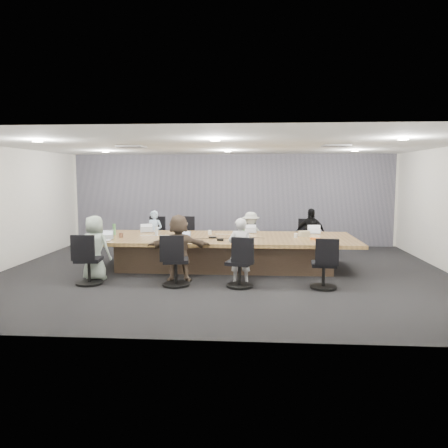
# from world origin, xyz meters

# --- Properties ---
(floor) EXTENTS (10.00, 8.00, 0.00)m
(floor) POSITION_xyz_m (0.00, 0.00, 0.00)
(floor) COLOR black
(floor) RESTS_ON ground
(ceiling) EXTENTS (10.00, 8.00, 0.00)m
(ceiling) POSITION_xyz_m (0.00, 0.00, 2.80)
(ceiling) COLOR white
(ceiling) RESTS_ON wall_back
(wall_back) EXTENTS (10.00, 0.00, 2.80)m
(wall_back) POSITION_xyz_m (0.00, 4.00, 1.40)
(wall_back) COLOR silver
(wall_back) RESTS_ON ground
(wall_front) EXTENTS (10.00, 0.00, 2.80)m
(wall_front) POSITION_xyz_m (0.00, -4.00, 1.40)
(wall_front) COLOR silver
(wall_front) RESTS_ON ground
(wall_left) EXTENTS (0.00, 8.00, 2.80)m
(wall_left) POSITION_xyz_m (-5.00, 0.00, 1.40)
(wall_left) COLOR silver
(wall_left) RESTS_ON ground
(curtain) EXTENTS (9.80, 0.04, 2.80)m
(curtain) POSITION_xyz_m (0.00, 3.92, 1.40)
(curtain) COLOR slate
(curtain) RESTS_ON ground
(conference_table) EXTENTS (6.00, 2.20, 0.74)m
(conference_table) POSITION_xyz_m (0.00, 0.50, 0.40)
(conference_table) COLOR brown
(conference_table) RESTS_ON ground
(chair_0) EXTENTS (0.66, 0.66, 0.84)m
(chair_0) POSITION_xyz_m (-1.96, 2.20, 0.42)
(chair_0) COLOR black
(chair_0) RESTS_ON ground
(chair_1) EXTENTS (0.66, 0.66, 0.85)m
(chair_1) POSITION_xyz_m (-1.15, 2.20, 0.43)
(chair_1) COLOR black
(chair_1) RESTS_ON ground
(chair_2) EXTENTS (0.63, 0.63, 0.73)m
(chair_2) POSITION_xyz_m (0.60, 2.20, 0.37)
(chair_2) COLOR black
(chair_2) RESTS_ON ground
(chair_3) EXTENTS (0.61, 0.61, 0.77)m
(chair_3) POSITION_xyz_m (2.14, 2.20, 0.38)
(chair_3) COLOR black
(chair_3) RESTS_ON ground
(chair_4) EXTENTS (0.62, 0.62, 0.84)m
(chair_4) POSITION_xyz_m (-2.57, -1.20, 0.42)
(chair_4) COLOR black
(chair_4) RESTS_ON ground
(chair_5) EXTENTS (0.66, 0.66, 0.85)m
(chair_5) POSITION_xyz_m (-0.83, -1.20, 0.42)
(chair_5) COLOR black
(chair_5) RESTS_ON ground
(chair_6) EXTENTS (0.67, 0.67, 0.80)m
(chair_6) POSITION_xyz_m (0.42, -1.20, 0.40)
(chair_6) COLOR black
(chair_6) RESTS_ON ground
(chair_7) EXTENTS (0.58, 0.58, 0.79)m
(chair_7) POSITION_xyz_m (2.02, -1.20, 0.40)
(chair_7) COLOR black
(chair_7) RESTS_ON ground
(person_0) EXTENTS (0.51, 0.40, 1.23)m
(person_0) POSITION_xyz_m (-1.96, 1.85, 0.61)
(person_0) COLOR #A4C0DD
(person_0) RESTS_ON ground
(laptop_0) EXTENTS (0.34, 0.27, 0.02)m
(laptop_0) POSITION_xyz_m (-1.96, 1.30, 0.75)
(laptop_0) COLOR #B2B2B7
(laptop_0) RESTS_ON conference_table
(person_2) EXTENTS (0.79, 0.47, 1.21)m
(person_2) POSITION_xyz_m (0.60, 1.85, 0.60)
(person_2) COLOR #9FA49F
(person_2) RESTS_ON ground
(laptop_2) EXTENTS (0.31, 0.23, 0.02)m
(laptop_2) POSITION_xyz_m (0.60, 1.30, 0.75)
(laptop_2) COLOR #B2B2B7
(laptop_2) RESTS_ON conference_table
(person_3) EXTENTS (0.80, 0.39, 1.31)m
(person_3) POSITION_xyz_m (2.14, 1.85, 0.66)
(person_3) COLOR black
(person_3) RESTS_ON ground
(laptop_3) EXTENTS (0.31, 0.21, 0.02)m
(laptop_3) POSITION_xyz_m (2.14, 1.30, 0.75)
(laptop_3) COLOR #B2B2B7
(laptop_3) RESTS_ON conference_table
(person_4) EXTENTS (0.72, 0.54, 1.34)m
(person_4) POSITION_xyz_m (-2.57, -0.85, 0.67)
(person_4) COLOR #94A696
(person_4) RESTS_ON ground
(laptop_4) EXTENTS (0.31, 0.23, 0.02)m
(laptop_4) POSITION_xyz_m (-2.57, -0.30, 0.75)
(laptop_4) COLOR #B2B2B7
(laptop_4) RESTS_ON conference_table
(person_5) EXTENTS (1.33, 0.60, 1.39)m
(person_5) POSITION_xyz_m (-0.83, -0.85, 0.69)
(person_5) COLOR brown
(person_5) RESTS_ON ground
(laptop_5) EXTENTS (0.36, 0.27, 0.02)m
(laptop_5) POSITION_xyz_m (-0.83, -0.30, 0.75)
(laptop_5) COLOR #B2B2B7
(laptop_5) RESTS_ON conference_table
(person_6) EXTENTS (0.50, 0.34, 1.32)m
(person_6) POSITION_xyz_m (0.42, -0.85, 0.66)
(person_6) COLOR silver
(person_6) RESTS_ON ground
(laptop_6) EXTENTS (0.36, 0.26, 0.02)m
(laptop_6) POSITION_xyz_m (0.42, -0.30, 0.75)
(laptop_6) COLOR #B2B2B7
(laptop_6) RESTS_ON conference_table
(bottle_green_left) EXTENTS (0.09, 0.09, 0.27)m
(bottle_green_left) POSITION_xyz_m (-2.65, 0.64, 0.87)
(bottle_green_left) COLOR #478148
(bottle_green_left) RESTS_ON conference_table
(bottle_green_right) EXTENTS (0.08, 0.08, 0.23)m
(bottle_green_right) POSITION_xyz_m (0.45, 0.08, 0.86)
(bottle_green_right) COLOR #478148
(bottle_green_right) RESTS_ON conference_table
(bottle_clear) EXTENTS (0.09, 0.09, 0.22)m
(bottle_clear) POSITION_xyz_m (-1.61, 0.58, 0.85)
(bottle_clear) COLOR silver
(bottle_clear) RESTS_ON conference_table
(cup_white_far) EXTENTS (0.09, 0.09, 0.10)m
(cup_white_far) POSITION_xyz_m (-0.38, 0.89, 0.79)
(cup_white_far) COLOR white
(cup_white_far) RESTS_ON conference_table
(cup_white_near) EXTENTS (0.09, 0.09, 0.10)m
(cup_white_near) POSITION_xyz_m (1.64, 0.51, 0.79)
(cup_white_near) COLOR white
(cup_white_near) RESTS_ON conference_table
(mug_brown) EXTENTS (0.11, 0.11, 0.11)m
(mug_brown) POSITION_xyz_m (-2.36, 0.24, 0.79)
(mug_brown) COLOR brown
(mug_brown) RESTS_ON conference_table
(mic_left) EXTENTS (0.18, 0.15, 0.03)m
(mic_left) POSITION_xyz_m (-0.25, 0.29, 0.76)
(mic_left) COLOR black
(mic_left) RESTS_ON conference_table
(mic_right) EXTENTS (0.19, 0.16, 0.03)m
(mic_right) POSITION_xyz_m (0.48, 0.48, 0.76)
(mic_right) COLOR black
(mic_right) RESTS_ON conference_table
(stapler) EXTENTS (0.15, 0.07, 0.05)m
(stapler) POSITION_xyz_m (-0.04, -0.16, 0.77)
(stapler) COLOR black
(stapler) RESTS_ON conference_table
(canvas_bag) EXTENTS (0.27, 0.21, 0.12)m
(canvas_bag) POSITION_xyz_m (1.86, 0.73, 0.80)
(canvas_bag) COLOR #B9AE89
(canvas_bag) RESTS_ON conference_table
(snack_packet) EXTENTS (0.22, 0.22, 0.04)m
(snack_packet) POSITION_xyz_m (2.04, 0.23, 0.76)
(snack_packet) COLOR orange
(snack_packet) RESTS_ON conference_table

